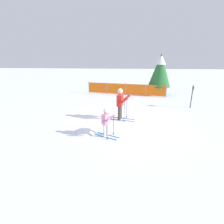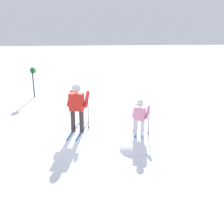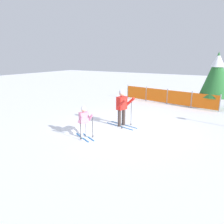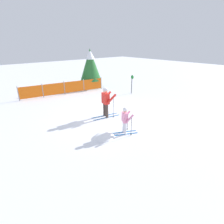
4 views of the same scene
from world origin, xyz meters
name	(u,v)px [view 2 (image 2 of 4)]	position (x,y,z in m)	size (l,w,h in m)	color
ground_plane	(76,128)	(0.00, 0.00, 0.00)	(60.00, 60.00, 0.00)	white
skier_adult	(77,103)	(-0.27, -0.09, 1.00)	(1.62, 0.80, 1.68)	#1966B2
skier_child	(140,115)	(-0.83, -2.13, 0.74)	(1.18, 0.77, 1.26)	#1966B2
trail_marker	(33,79)	(4.23, 2.23, 0.91)	(0.05, 0.28, 1.47)	black
snow_mound	(133,149)	(-1.78, -1.81, 0.00)	(0.97, 0.82, 0.39)	white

